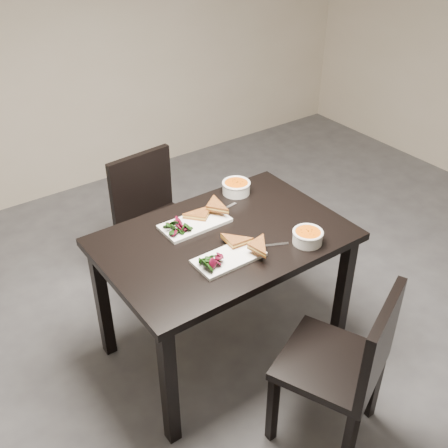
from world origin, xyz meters
The scene contains 15 objects.
ground centered at (0.00, 0.00, 0.00)m, with size 5.00×5.00×0.00m, color #47474C.
room_shell centered at (0.00, 0.00, 1.83)m, with size 5.02×5.02×2.81m.
table centered at (-0.32, 0.31, 0.65)m, with size 1.20×0.80×0.75m.
chair_near centered at (-0.22, -0.46, 0.48)m, with size 0.55×0.55×0.85m.
chair_far centered at (-0.32, 1.05, 0.48)m, with size 0.46×0.46×0.85m.
plate_near centered at (-0.42, 0.14, 0.76)m, with size 0.33×0.16×0.02m, color white.
sandwich_near centered at (-0.35, 0.16, 0.79)m, with size 0.16×0.12×0.05m, color #A45D22, non-canonical shape.
salad_near centered at (-0.52, 0.14, 0.79)m, with size 0.10×0.09×0.04m, color black, non-canonical shape.
soup_bowl_near centered at (-0.03, 0.03, 0.79)m, with size 0.15×0.15×0.07m.
cutlery_near centered at (-0.19, 0.11, 0.75)m, with size 0.18×0.02×0.00m, color silver.
plate_far centered at (-0.39, 0.47, 0.76)m, with size 0.35×0.17×0.02m, color white.
sandwich_far centered at (-0.32, 0.46, 0.80)m, with size 0.17×0.13×0.06m, color #A45D22, non-canonical shape.
salad_far centered at (-0.49, 0.47, 0.79)m, with size 0.11×0.10×0.05m, color black, non-canonical shape.
soup_bowl_far centered at (-0.03, 0.61, 0.79)m, with size 0.16×0.16×0.07m.
cutlery_far centered at (-0.18, 0.51, 0.75)m, with size 0.18×0.02×0.00m, color silver.
Camera 1 is at (-1.59, -1.46, 2.26)m, focal length 43.43 mm.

